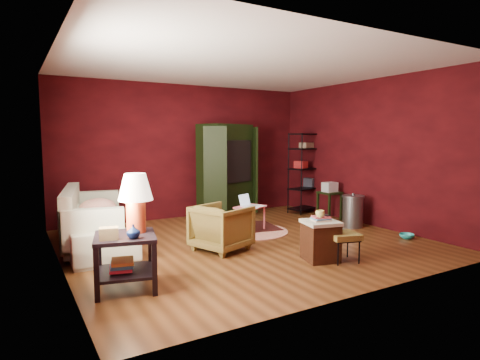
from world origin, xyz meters
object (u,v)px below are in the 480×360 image
at_px(armchair, 222,225).
at_px(side_table, 131,220).
at_px(hamper, 320,240).
at_px(wire_shelving, 306,169).
at_px(laptop_desk, 250,209).
at_px(tv_armoire, 227,169).
at_px(sofa, 94,220).

height_order(armchair, side_table, side_table).
height_order(hamper, wire_shelving, wire_shelving).
distance_m(hamper, wire_shelving, 3.76).
distance_m(laptop_desk, tv_armoire, 1.65).
bearing_deg(sofa, tv_armoire, -66.33).
distance_m(sofa, side_table, 1.94).
bearing_deg(wire_shelving, armchair, -164.98).
relative_size(armchair, side_table, 0.59).
bearing_deg(sofa, side_table, -176.74).
relative_size(hamper, tv_armoire, 0.32).
bearing_deg(sofa, laptop_desk, -94.65).
height_order(armchair, wire_shelving, wire_shelving).
xyz_separation_m(laptop_desk, wire_shelving, (2.13, 1.02, 0.57)).
height_order(laptop_desk, tv_armoire, tv_armoire).
xyz_separation_m(side_table, tv_armoire, (2.90, 3.13, 0.26)).
bearing_deg(wire_shelving, hamper, -141.65).
xyz_separation_m(armchair, wire_shelving, (3.13, 1.84, 0.60)).
distance_m(sofa, armchair, 1.97).
relative_size(sofa, armchair, 2.96).
relative_size(sofa, tv_armoire, 1.14).
bearing_deg(wire_shelving, laptop_desk, -169.74).
relative_size(side_table, hamper, 2.02).
distance_m(armchair, hamper, 1.49).
relative_size(side_table, tv_armoire, 0.65).
distance_m(armchair, side_table, 1.82).
bearing_deg(laptop_desk, hamper, -115.58).
relative_size(sofa, side_table, 1.74).
bearing_deg(armchair, side_table, 96.94).
xyz_separation_m(laptop_desk, tv_armoire, (0.33, 1.49, 0.61)).
distance_m(armchair, wire_shelving, 3.68).
relative_size(armchair, tv_armoire, 0.38).
distance_m(side_table, tv_armoire, 4.27).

